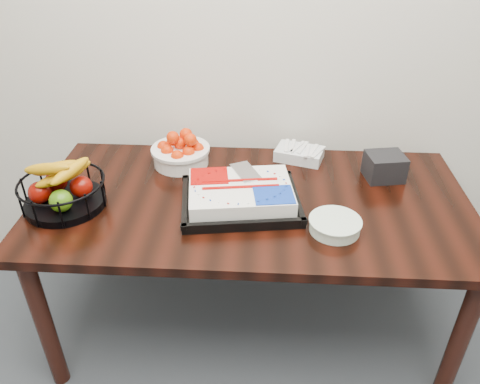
# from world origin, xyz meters

# --- Properties ---
(table) EXTENTS (1.80, 0.90, 0.75)m
(table) POSITION_xyz_m (0.00, 2.00, 0.66)
(table) COLOR black
(table) RESTS_ON ground
(cake_tray) EXTENTS (0.51, 0.43, 0.10)m
(cake_tray) POSITION_xyz_m (-0.04, 1.95, 0.79)
(cake_tray) COLOR black
(cake_tray) RESTS_ON table
(tangerine_bowl) EXTENTS (0.27, 0.27, 0.17)m
(tangerine_bowl) POSITION_xyz_m (-0.34, 2.27, 0.82)
(tangerine_bowl) COLOR white
(tangerine_bowl) RESTS_ON table
(fruit_basket) EXTENTS (0.34, 0.34, 0.18)m
(fruit_basket) POSITION_xyz_m (-0.75, 1.90, 0.82)
(fruit_basket) COLOR black
(fruit_basket) RESTS_ON table
(plate_stack) EXTENTS (0.20, 0.20, 0.05)m
(plate_stack) POSITION_xyz_m (0.32, 1.80, 0.77)
(plate_stack) COLOR white
(plate_stack) RESTS_ON table
(fork_bag) EXTENTS (0.25, 0.20, 0.06)m
(fork_bag) POSITION_xyz_m (0.21, 2.35, 0.78)
(fork_bag) COLOR silver
(fork_bag) RESTS_ON table
(napkin_box) EXTENTS (0.18, 0.16, 0.11)m
(napkin_box) POSITION_xyz_m (0.58, 2.20, 0.81)
(napkin_box) COLOR black
(napkin_box) RESTS_ON table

